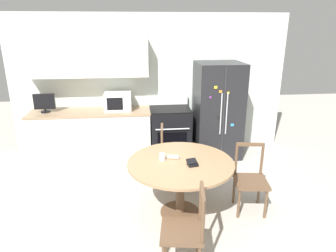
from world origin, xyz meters
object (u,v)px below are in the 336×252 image
Objects in this scene: oven_range at (170,131)px; wallet at (192,163)px; microwave at (118,101)px; candle_glass at (162,157)px; refrigerator at (218,110)px; dining_chair_right at (250,180)px; dining_chair_near at (185,231)px; dining_chair_far at (172,154)px; countertop_tv at (44,102)px.

wallet is at bearing -88.97° from oven_range.
microwave is 2.05m from candle_glass.
candle_glass is at bearing -123.68° from refrigerator.
microwave is 2.77m from dining_chair_right.
dining_chair_near is (-0.18, -2.86, -0.03)m from oven_range.
dining_chair_right and dining_chair_far have the same top height.
microwave is at bearing 23.70° from dining_chair_near.
dining_chair_right is at bearing -39.06° from dining_chair_near.
microwave is 5.46× the size of candle_glass.
microwave is 1.32× the size of countertop_tv.
countertop_tv is 3.10m from wallet.
microwave is 2.35m from wallet.
refrigerator is 1.94× the size of dining_chair_near.
oven_range is at bearing -3.99° from microwave.
refrigerator reaches higher than dining_chair_right.
candle_glass is (-0.14, 1.00, 0.35)m from dining_chair_near.
microwave is 1.29m from countertop_tv.
microwave is 0.53× the size of dining_chair_far.
dining_chair_far is at bearing 74.94° from candle_glass.
dining_chair_right is at bearing -91.10° from refrigerator.
oven_range is 2.96× the size of countertop_tv.
oven_range reaches higher than candle_glass.
dining_chair_near and dining_chair_far have the same top height.
dining_chair_near is at bearing -82.29° from candle_glass.
dining_chair_far is (-0.96, -0.93, -0.44)m from refrigerator.
countertop_tv reaches higher than oven_range.
wallet is at bearing -64.85° from microwave.
oven_range is 7.27× the size of wallet.
countertop_tv reaches higher than wallet.
countertop_tv reaches higher than microwave.
dining_chair_right is 1.21m from candle_glass.
refrigerator is 1.94× the size of dining_chair_right.
oven_range is 2.32m from countertop_tv.
dining_chair_right is (3.08, -1.98, -0.64)m from countertop_tv.
wallet is (0.12, -1.04, 0.34)m from dining_chair_far.
dining_chair_near is 1.38m from dining_chair_right.
refrigerator is 19.88× the size of candle_glass.
dining_chair_far is 10.23× the size of candle_glass.
countertop_tv reaches higher than dining_chair_right.
dining_chair_far is 1.11m from wallet.
microwave is at bearing 115.15° from wallet.
dining_chair_right is (0.84, -1.94, -0.03)m from oven_range.
dining_chair_right is at bearing 50.12° from dining_chair_far.
refrigerator is 1.41m from dining_chair_far.
countertop_tv is at bearing -24.72° from dining_chair_right.
dining_chair_near reaches higher than wallet.
refrigerator is 4.81× the size of countertop_tv.
countertop_tv is 0.40× the size of dining_chair_right.
refrigerator is at bearing 56.32° from candle_glass.
dining_chair_far is (-0.08, -1.00, -0.03)m from oven_range.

